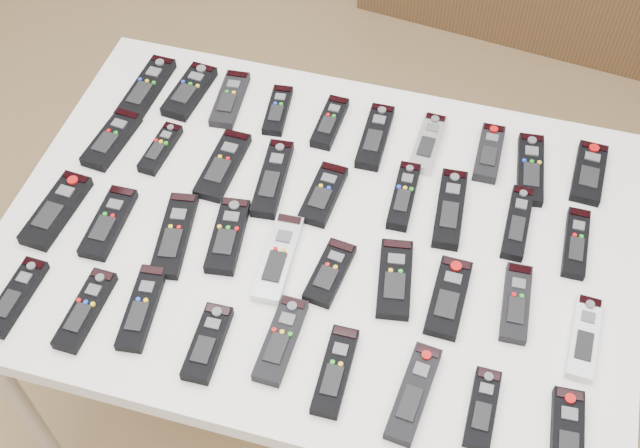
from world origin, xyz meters
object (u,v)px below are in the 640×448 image
(remote_10, at_px, (112,139))
(remote_30, at_px, (85,310))
(remote_23, at_px, (278,258))
(table, at_px, (320,247))
(remote_6, at_px, (428,143))
(remote_18, at_px, (576,243))
(remote_3, at_px, (278,110))
(remote_24, at_px, (330,273))
(remote_17, at_px, (518,223))
(remote_8, at_px, (530,169))
(remote_25, at_px, (395,279))
(remote_27, at_px, (516,303))
(remote_34, at_px, (335,371))
(remote_36, at_px, (482,408))
(remote_14, at_px, (324,194))
(remote_32, at_px, (208,343))
(remote_13, at_px, (273,178))
(remote_35, at_px, (414,393))
(remote_33, at_px, (281,340))
(remote_11, at_px, (160,149))
(remote_1, at_px, (190,91))
(remote_2, at_px, (230,99))
(remote_12, at_px, (223,165))
(remote_22, at_px, (228,236))
(remote_5, at_px, (375,137))
(remote_37, at_px, (567,438))
(remote_19, at_px, (56,210))
(remote_26, at_px, (448,297))
(remote_28, at_px, (584,338))
(remote_16, at_px, (450,209))
(remote_31, at_px, (142,308))
(remote_29, at_px, (16,297))
(remote_9, at_px, (589,173))
(remote_21, at_px, (175,235))
(remote_7, at_px, (489,153))
(remote_15, at_px, (404,196))

(remote_10, distance_m, remote_30, 0.43)
(remote_23, bearing_deg, table, 55.84)
(remote_6, distance_m, remote_18, 0.38)
(remote_3, bearing_deg, remote_24, -66.34)
(remote_17, xyz_separation_m, remote_18, (0.12, -0.02, -0.00))
(remote_8, distance_m, remote_25, 0.41)
(remote_23, xyz_separation_m, remote_27, (0.45, 0.02, -0.00))
(remote_34, bearing_deg, remote_36, -1.28)
(remote_14, bearing_deg, remote_32, -101.58)
(remote_10, bearing_deg, remote_23, -18.80)
(remote_17, bearing_deg, remote_13, -176.83)
(remote_14, height_order, remote_35, same)
(table, relative_size, remote_24, 8.65)
(remote_33, bearing_deg, remote_11, 137.20)
(remote_6, relative_size, remote_14, 1.06)
(remote_1, distance_m, remote_2, 0.10)
(remote_12, xyz_separation_m, remote_33, (0.24, -0.37, 0.00))
(remote_22, bearing_deg, remote_5, 49.88)
(table, distance_m, remote_37, 0.60)
(remote_11, distance_m, remote_37, 0.99)
(remote_18, xyz_separation_m, remote_19, (-1.01, -0.20, 0.00))
(remote_30, bearing_deg, remote_37, 0.74)
(table, bearing_deg, remote_14, 100.65)
(remote_26, distance_m, remote_28, 0.25)
(remote_16, height_order, remote_37, remote_16)
(remote_1, height_order, remote_30, remote_1)
(table, distance_m, remote_11, 0.41)
(remote_11, xyz_separation_m, remote_37, (0.89, -0.42, 0.00))
(remote_19, bearing_deg, remote_31, -28.73)
(remote_2, height_order, remote_35, remote_35)
(remote_23, xyz_separation_m, remote_28, (0.58, -0.02, 0.00))
(remote_1, bearing_deg, remote_28, -18.59)
(remote_17, bearing_deg, remote_8, 87.57)
(remote_2, bearing_deg, remote_29, -113.75)
(remote_17, relative_size, remote_24, 1.23)
(remote_11, bearing_deg, remote_35, -28.75)
(remote_18, bearing_deg, remote_9, 86.38)
(remote_12, xyz_separation_m, remote_25, (0.41, -0.18, 0.00))
(remote_13, bearing_deg, remote_32, -94.45)
(remote_3, bearing_deg, remote_13, -81.97)
(remote_6, height_order, remote_18, remote_6)
(remote_21, bearing_deg, remote_25, -7.36)
(remote_36, bearing_deg, remote_18, 73.04)
(remote_1, bearing_deg, remote_7, 4.84)
(remote_7, xyz_separation_m, remote_28, (0.23, -0.40, -0.00))
(remote_2, height_order, remote_16, remote_16)
(remote_8, relative_size, remote_21, 0.95)
(remote_5, distance_m, remote_15, 0.17)
(remote_24, relative_size, remote_28, 0.85)
(remote_11, relative_size, remote_36, 0.97)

